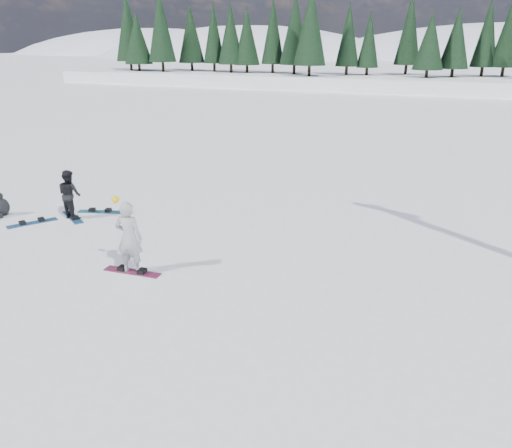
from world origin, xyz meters
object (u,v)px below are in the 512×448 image
(snowboarder_woman, at_px, (129,238))
(seated_rider, at_px, (0,207))
(snowboard_loose_c, at_px, (100,212))
(snowboard_loose_a, at_px, (32,223))
(snowboarder_man, at_px, (70,194))

(snowboarder_woman, distance_m, seated_rider, 6.88)
(snowboarder_woman, distance_m, snowboard_loose_c, 5.24)
(snowboard_loose_c, relative_size, snowboard_loose_a, 1.00)
(seated_rider, bearing_deg, snowboard_loose_a, 1.79)
(seated_rider, height_order, snowboard_loose_c, seated_rider)
(snowboarder_man, distance_m, snowboard_loose_a, 1.46)
(seated_rider, xyz_separation_m, snowboard_loose_a, (1.50, -0.17, -0.29))
(seated_rider, bearing_deg, snowboard_loose_c, 37.55)
(seated_rider, bearing_deg, snowboarder_man, 26.56)
(snowboarder_man, xyz_separation_m, seated_rider, (-2.30, -0.77, -0.50))
(snowboarder_man, height_order, snowboard_loose_c, snowboarder_man)
(snowboarder_woman, xyz_separation_m, seated_rider, (-6.58, 1.91, -0.64))
(snowboarder_woman, bearing_deg, snowboarder_man, -42.17)
(snowboard_loose_c, height_order, snowboard_loose_a, same)
(snowboarder_man, xyz_separation_m, snowboard_loose_a, (-0.80, -0.94, -0.78))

